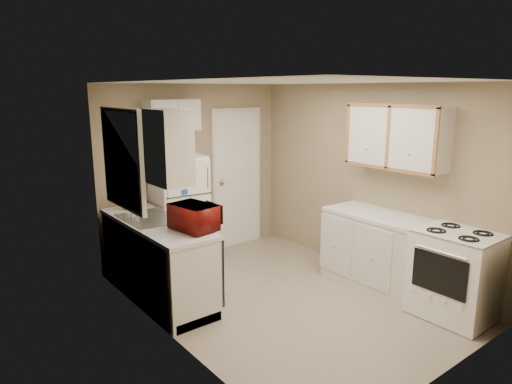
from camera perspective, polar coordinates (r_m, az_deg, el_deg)
floor at (r=5.35m, az=3.39°, el=-13.04°), size 3.80×3.80×0.00m
ceiling at (r=4.82m, az=3.78°, el=13.58°), size 3.80×3.80×0.00m
wall_left at (r=4.18m, az=-10.94°, el=-3.12°), size 3.80×3.80×0.00m
wall_right at (r=5.96m, az=13.69°, el=1.47°), size 3.80×3.80×0.00m
wall_back at (r=6.47m, az=-7.69°, el=2.58°), size 2.80×2.80×0.00m
wall_front at (r=3.81m, az=23.03°, el=-5.53°), size 2.80×2.80×0.00m
left_counter at (r=5.31m, az=-12.22°, el=-8.26°), size 0.60×1.80×0.90m
dishwasher at (r=4.93m, az=-6.05°, el=-9.20°), size 0.03×0.58×0.72m
sink at (r=5.31m, az=-13.14°, el=-3.64°), size 0.54×0.74×0.16m
microwave at (r=4.75m, az=-7.76°, el=-2.96°), size 0.52×0.34×0.33m
soap_bottle at (r=5.70m, az=-15.81°, el=-1.22°), size 0.11×0.11×0.19m
window_blinds at (r=5.05m, az=-16.23°, el=3.96°), size 0.10×0.98×1.08m
upper_cabinet_left at (r=4.32m, az=-10.85°, el=5.52°), size 0.30×0.45×0.70m
refrigerator at (r=6.06m, az=-9.62°, el=-2.51°), size 0.67×0.65×1.50m
cabinet_over_fridge at (r=6.05m, az=-10.49°, el=9.43°), size 0.70×0.30×0.40m
interior_door at (r=6.84m, az=-2.42°, el=1.71°), size 0.86×0.06×2.08m
right_counter at (r=5.47m, az=17.92°, el=-7.96°), size 0.60×2.00×0.90m
stove at (r=5.19m, az=23.62°, el=-9.43°), size 0.63×0.77×0.93m
upper_cabinet_right at (r=5.46m, az=17.17°, el=6.64°), size 0.30×1.20×0.70m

